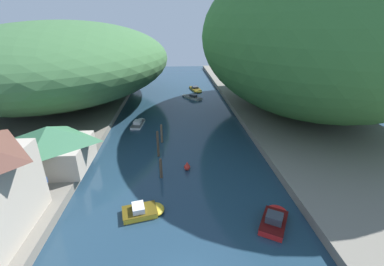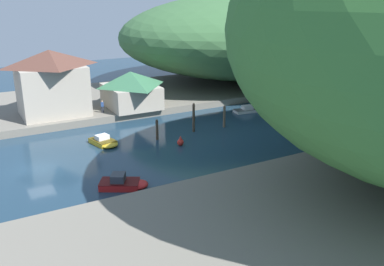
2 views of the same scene
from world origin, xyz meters
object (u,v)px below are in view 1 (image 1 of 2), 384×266
Objects in this scene: boat_open_rowboat at (138,123)px; boat_small_dinghy at (196,89)px; boat_near_quay at (191,97)px; boat_navy_launch at (275,219)px; person_by_boathouse at (81,144)px; boat_yellow_tender at (144,211)px; channel_buoy_near at (187,167)px; boathouse_shed at (51,147)px; person_on_quay at (46,182)px.

boat_small_dinghy is (12.09, 23.81, -0.02)m from boat_open_rowboat.
boat_near_quay is 1.20× the size of boat_navy_launch.
boat_yellow_tender is at bearing -156.22° from person_by_boathouse.
boat_navy_launch is 11.89m from channel_buoy_near.
boat_yellow_tender reaches higher than boat_small_dinghy.
boat_navy_launch is (4.57, -41.42, 0.11)m from boat_near_quay.
boathouse_shed is at bearing 140.95° from person_by_boathouse.
person_on_quay is (-18.65, -43.77, 1.66)m from boat_small_dinghy.
boathouse_shed is 24.69m from boat_navy_launch.
boat_open_rowboat is at bearing 174.99° from boat_yellow_tender.
boat_navy_launch is at bearing -52.58° from channel_buoy_near.
boat_yellow_tender is 10.36m from person_on_quay.
person_by_boathouse is (1.77, 3.87, -1.64)m from boathouse_shed.
boat_small_dinghy is 39.64m from channel_buoy_near.
boat_near_quay is 3.30× the size of person_by_boathouse.
boat_near_quay is at bearing 126.31° from boat_navy_launch.
boat_open_rowboat is 23.23m from boat_yellow_tender.
boat_open_rowboat reaches higher than boat_near_quay.
channel_buoy_near is (-7.22, 9.44, 0.03)m from boat_navy_launch.
boathouse_shed is 1.79× the size of boat_navy_launch.
person_on_quay is (-9.78, 3.04, 1.59)m from boat_yellow_tender.
boat_navy_launch reaches higher than channel_buoy_near.
boat_navy_launch is at bearing 82.40° from boat_small_dinghy.
boat_open_rowboat reaches higher than boat_small_dinghy.
boat_open_rowboat is (7.63, 15.36, -3.28)m from boathouse_shed.
boat_near_quay is 3.30× the size of person_on_quay.
boat_open_rowboat is 0.80× the size of boat_small_dinghy.
boat_navy_launch is (14.87, -25.02, 0.12)m from boat_open_rowboat.
boathouse_shed reaches higher than boat_navy_launch.
boathouse_shed is at bearing -138.16° from boat_yellow_tender.
boat_navy_launch is 24.80m from person_by_boathouse.
boat_yellow_tender is at bearing -88.21° from person_on_quay.
person_by_boathouse reaches higher than boat_navy_launch.
boat_open_rowboat is 29.11m from boat_navy_launch.
boat_navy_launch is 0.69× the size of boat_small_dinghy.
boat_near_quay is (17.93, 31.75, -3.26)m from boathouse_shed.
boat_open_rowboat is at bearing 150.73° from boat_navy_launch.
boat_navy_launch is at bearing -84.23° from person_on_quay.
person_by_boathouse reaches higher than channel_buoy_near.
boathouse_shed is 15.59m from channel_buoy_near.
boathouse_shed is 2.00× the size of boat_yellow_tender.
boathouse_shed is 36.61m from boat_near_quay.
person_on_quay is at bearing -76.97° from boathouse_shed.
boat_navy_launch is 2.75× the size of person_by_boathouse.
channel_buoy_near is at bearing -53.79° from person_on_quay.
person_on_quay is (-14.20, -4.38, 1.49)m from channel_buoy_near.
boat_navy_launch is 2.75× the size of person_on_quay.
boat_small_dinghy is 47.61m from person_on_quay.
boathouse_shed reaches higher than boat_small_dinghy.
boat_near_quay is at bearing 156.84° from boat_yellow_tender.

